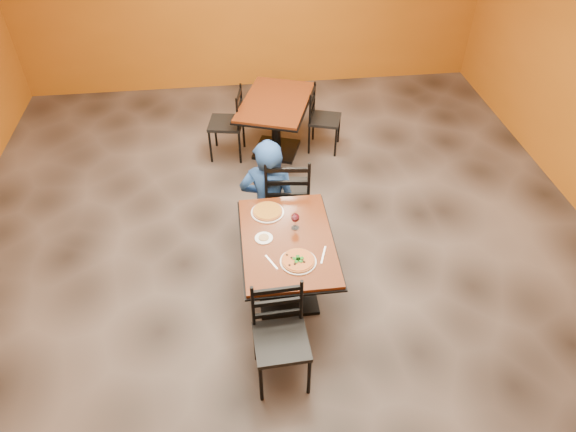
{
  "coord_description": "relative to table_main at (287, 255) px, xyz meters",
  "views": [
    {
      "loc": [
        -0.39,
        -3.75,
        3.88
      ],
      "look_at": [
        0.03,
        -0.3,
        0.85
      ],
      "focal_mm": 32.03,
      "sensor_mm": 36.0,
      "label": 1
    }
  ],
  "objects": [
    {
      "name": "diner",
      "position": [
        -0.09,
        0.92,
        0.04
      ],
      "size": [
        0.66,
        0.49,
        1.2
      ],
      "primitive_type": "imported",
      "rotation": [
        0.0,
        0.0,
        2.97
      ],
      "color": "navy",
      "rests_on": "floor"
    },
    {
      "name": "table_second",
      "position": [
        0.16,
        2.52,
        -0.0
      ],
      "size": [
        1.18,
        1.42,
        0.75
      ],
      "rotation": [
        0.0,
        0.0,
        -0.34
      ],
      "color": "#62230F",
      "rests_on": "floor"
    },
    {
      "name": "chair_main_far",
      "position": [
        0.12,
        0.96,
        -0.04
      ],
      "size": [
        0.52,
        0.52,
        1.03
      ],
      "primitive_type": null,
      "rotation": [
        0.0,
        0.0,
        3.03
      ],
      "color": "black",
      "rests_on": "floor"
    },
    {
      "name": "chair_second_right",
      "position": [
        0.8,
        2.52,
        -0.13
      ],
      "size": [
        0.49,
        0.49,
        0.86
      ],
      "primitive_type": null,
      "rotation": [
        0.0,
        0.0,
        1.26
      ],
      "color": "black",
      "rests_on": "floor"
    },
    {
      "name": "chair_main_near",
      "position": [
        -0.15,
        -0.87,
        -0.09
      ],
      "size": [
        0.44,
        0.44,
        0.94
      ],
      "primitive_type": null,
      "rotation": [
        0.0,
        0.0,
        0.04
      ],
      "color": "black",
      "rests_on": "floor"
    },
    {
      "name": "wine_glass",
      "position": [
        0.09,
        0.14,
        0.28
      ],
      "size": [
        0.08,
        0.08,
        0.18
      ],
      "primitive_type": null,
      "color": "white",
      "rests_on": "table_main"
    },
    {
      "name": "plate_far",
      "position": [
        -0.14,
        0.38,
        0.2
      ],
      "size": [
        0.31,
        0.31,
        0.01
      ],
      "primitive_type": "cylinder",
      "color": "white",
      "rests_on": "table_main"
    },
    {
      "name": "side_plate",
      "position": [
        -0.21,
        0.04,
        0.2
      ],
      "size": [
        0.16,
        0.16,
        0.01
      ],
      "primitive_type": "cylinder",
      "color": "white",
      "rests_on": "table_main"
    },
    {
      "name": "knife",
      "position": [
        0.28,
        -0.23,
        0.2
      ],
      "size": [
        0.08,
        0.2,
        0.0
      ],
      "primitive_type": "cube",
      "rotation": [
        0.0,
        0.0,
        -0.34
      ],
      "color": "silver",
      "rests_on": "table_main"
    },
    {
      "name": "dip",
      "position": [
        -0.21,
        0.04,
        0.21
      ],
      "size": [
        0.09,
        0.09,
        0.01
      ],
      "primitive_type": "cylinder",
      "color": "tan",
      "rests_on": "side_plate"
    },
    {
      "name": "pizza_main",
      "position": [
        0.06,
        -0.28,
        0.21
      ],
      "size": [
        0.28,
        0.28,
        0.02
      ],
      "primitive_type": "cylinder",
      "color": "#960A0D",
      "rests_on": "plate_main"
    },
    {
      "name": "table_main",
      "position": [
        0.0,
        0.0,
        0.0
      ],
      "size": [
        0.83,
        1.23,
        0.75
      ],
      "color": "#62230F",
      "rests_on": "floor"
    },
    {
      "name": "plate_main",
      "position": [
        0.06,
        -0.28,
        0.2
      ],
      "size": [
        0.31,
        0.31,
        0.01
      ],
      "primitive_type": "cylinder",
      "color": "white",
      "rests_on": "table_main"
    },
    {
      "name": "pizza_far",
      "position": [
        -0.14,
        0.38,
        0.21
      ],
      "size": [
        0.28,
        0.28,
        0.02
      ],
      "primitive_type": "cylinder",
      "color": "gold",
      "rests_on": "plate_far"
    },
    {
      "name": "fork",
      "position": [
        -0.17,
        -0.26,
        0.2
      ],
      "size": [
        0.1,
        0.18,
        0.0
      ],
      "primitive_type": "cube",
      "rotation": [
        0.0,
        0.0,
        0.45
      ],
      "color": "silver",
      "rests_on": "table_main"
    },
    {
      "name": "floor",
      "position": [
        0.0,
        0.5,
        -0.56
      ],
      "size": [
        7.0,
        8.0,
        0.01
      ],
      "primitive_type": "cube",
      "color": "black",
      "rests_on": "ground"
    },
    {
      "name": "chair_second_left",
      "position": [
        -0.49,
        2.52,
        -0.09
      ],
      "size": [
        0.49,
        0.49,
        0.93
      ],
      "primitive_type": null,
      "rotation": [
        0.0,
        0.0,
        -1.75
      ],
      "color": "black",
      "rests_on": "floor"
    }
  ]
}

